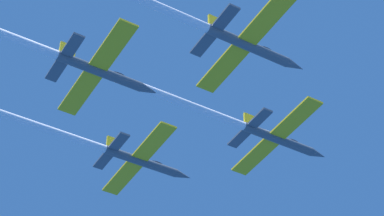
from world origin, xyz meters
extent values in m
cylinder|color=#4C5660|center=(0.23, -0.11, 0.14)|extent=(1.06, 9.63, 1.06)
cone|color=#4C5660|center=(0.23, 5.77, 0.14)|extent=(1.04, 2.12, 1.04)
ellipsoid|color=black|center=(0.23, 2.01, 0.59)|extent=(0.74, 1.93, 0.53)
cube|color=yellow|center=(-3.96, -0.59, 0.14)|extent=(7.32, 2.12, 0.23)
cube|color=yellow|center=(4.42, -0.59, 0.14)|extent=(7.32, 2.12, 0.23)
cube|color=yellow|center=(0.23, -3.96, 1.44)|extent=(0.28, 1.73, 1.54)
cube|color=#4C5660|center=(-1.94, -4.15, 0.14)|extent=(3.29, 1.27, 0.23)
cube|color=#4C5660|center=(2.41, -4.15, 0.14)|extent=(3.29, 1.27, 0.23)
cylinder|color=white|center=(0.23, -25.10, 0.14)|extent=(0.95, 40.35, 0.95)
cylinder|color=#4C5660|center=(-11.48, -12.15, -0.07)|extent=(1.06, 9.63, 1.06)
cone|color=#4C5660|center=(-11.48, -6.27, -0.07)|extent=(1.04, 2.12, 1.04)
ellipsoid|color=black|center=(-11.48, -10.03, 0.38)|extent=(0.74, 1.93, 0.53)
cube|color=yellow|center=(-15.67, -12.63, -0.07)|extent=(7.32, 2.12, 0.23)
cube|color=yellow|center=(-7.29, -12.63, -0.07)|extent=(7.32, 2.12, 0.23)
cube|color=yellow|center=(-11.48, -16.00, 1.23)|extent=(0.28, 1.73, 1.54)
cube|color=#4C5660|center=(-13.66, -16.20, -0.07)|extent=(3.29, 1.27, 0.23)
cube|color=#4C5660|center=(-9.31, -16.20, -0.07)|extent=(3.29, 1.27, 0.23)
cylinder|color=#4C5660|center=(11.56, -11.82, -0.17)|extent=(1.06, 9.63, 1.06)
cone|color=#4C5660|center=(11.56, -5.94, -0.17)|extent=(1.04, 2.12, 1.04)
ellipsoid|color=black|center=(11.56, -9.70, 0.28)|extent=(0.74, 1.93, 0.53)
cube|color=yellow|center=(7.37, -12.30, -0.17)|extent=(7.32, 2.12, 0.23)
cube|color=yellow|center=(15.75, -12.30, -0.17)|extent=(7.32, 2.12, 0.23)
cube|color=yellow|center=(11.56, -15.67, 1.13)|extent=(0.28, 1.73, 1.54)
cube|color=#4C5660|center=(9.38, -15.86, -0.17)|extent=(3.29, 1.27, 0.23)
cube|color=#4C5660|center=(13.74, -15.86, -0.17)|extent=(3.29, 1.27, 0.23)
cylinder|color=#4C5660|center=(0.50, -23.23, -0.17)|extent=(1.06, 9.63, 1.06)
cone|color=#4C5660|center=(0.50, -17.36, -0.17)|extent=(1.04, 2.12, 1.04)
ellipsoid|color=black|center=(0.50, -21.11, 0.28)|extent=(0.74, 1.93, 0.53)
cube|color=yellow|center=(-3.69, -23.71, -0.17)|extent=(7.32, 2.12, 0.23)
cube|color=yellow|center=(4.69, -23.71, -0.17)|extent=(7.32, 2.12, 0.23)
cube|color=yellow|center=(0.50, -27.09, 1.13)|extent=(0.28, 1.73, 1.54)
cube|color=#4C5660|center=(-1.68, -27.28, -0.17)|extent=(3.29, 1.27, 0.23)
cube|color=#4C5660|center=(2.68, -27.28, -0.17)|extent=(3.29, 1.27, 0.23)
camera|label=1|loc=(55.87, -44.28, -55.70)|focal=71.54mm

